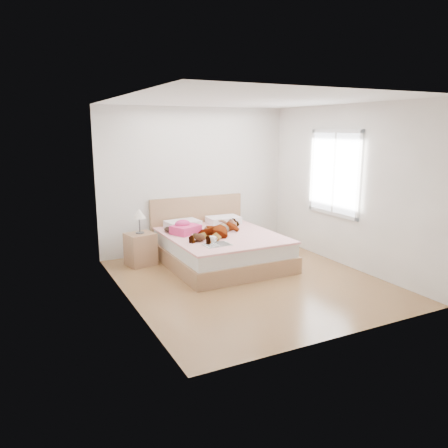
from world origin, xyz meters
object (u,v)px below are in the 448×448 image
towel (185,228)px  coffee_mug (213,239)px  bed (219,246)px  nightstand (141,246)px  plush_toy (199,237)px  phone (182,221)px  magazine (217,244)px  woman (219,227)px

towel → coffee_mug: size_ratio=3.98×
bed → nightstand: bearing=159.1°
coffee_mug → plush_toy: bearing=130.4°
phone → nightstand: nightstand is taller
phone → bed: 0.75m
bed → plush_toy: (-0.52, -0.36, 0.30)m
bed → plush_toy: bearing=-145.7°
magazine → bed: bearing=61.9°
coffee_mug → nightstand: nightstand is taller
coffee_mug → plush_toy: plush_toy is taller
woman → bed: (0.02, 0.04, -0.34)m
woman → towel: size_ratio=2.83×
woman → phone: (-0.50, 0.40, 0.07)m
bed → coffee_mug: bearing=-124.5°
towel → coffee_mug: 0.77m
bed → nightstand: size_ratio=2.21×
bed → magazine: 0.81m
towel → coffee_mug: towel is taller
coffee_mug → bed: bearing=55.5°
woman → phone: 0.64m
woman → bed: 0.34m
woman → nightstand: size_ratio=1.62×
bed → nightstand: 1.31m
phone → magazine: phone is taller
magazine → nightstand: bearing=126.8°
magazine → nightstand: 1.45m
phone → nightstand: (-0.70, 0.11, -0.38)m
coffee_mug → nightstand: bearing=130.4°
woman → bed: bed is taller
bed → plush_toy: 0.70m
towel → magazine: bearing=-79.9°
phone → coffee_mug: bearing=-122.0°
nightstand → bed: bearing=-20.9°
woman → bed: size_ratio=0.73×
towel → plush_toy: size_ratio=2.16×
bed → towel: bed is taller
woman → coffee_mug: size_ratio=11.24×
towel → coffee_mug: bearing=-78.4°
bed → coffee_mug: bed is taller
woman → bed: bearing=116.5°
magazine → coffee_mug: coffee_mug is taller
towel → plush_toy: (0.00, -0.57, -0.03)m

